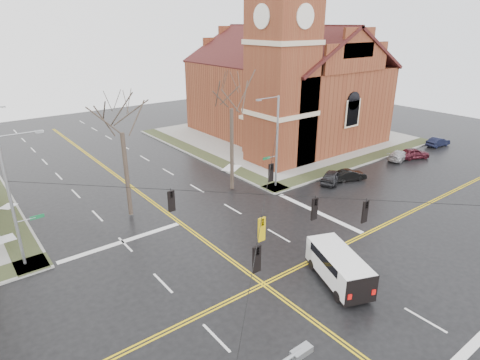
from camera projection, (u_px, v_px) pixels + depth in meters
ground at (263, 284)px, 25.37m from camera, size 120.00×120.00×0.00m
sidewalks at (263, 283)px, 25.35m from camera, size 80.00×80.00×0.17m
road_markings at (263, 284)px, 25.37m from camera, size 100.00×100.00×0.01m
church at (284, 78)px, 54.60m from camera, size 24.28×27.48×27.50m
signal_pole_ne at (276, 140)px, 38.46m from camera, size 2.75×0.22×9.00m
signal_pole_nw at (13, 199)px, 25.60m from camera, size 2.75×0.22×9.00m
span_wires at (266, 195)px, 23.10m from camera, size 23.02×23.02×0.03m
traffic_signals at (273, 210)px, 22.88m from camera, size 8.21×8.26×1.30m
cargo_van at (337, 264)px, 25.36m from camera, size 3.89×5.71×2.03m
parked_car_a at (332, 176)px, 41.25m from camera, size 4.24×3.02×1.34m
parked_car_b at (350, 175)px, 41.87m from camera, size 3.69×2.35×1.15m
parked_car_c at (400, 155)px, 48.08m from camera, size 4.18×2.14×1.16m
parked_car_d at (414, 153)px, 48.56m from camera, size 4.17×2.88×1.32m
parked_car_e at (438, 142)px, 53.39m from camera, size 3.77×1.65×1.20m
tree_nw_near at (121, 127)px, 31.51m from camera, size 4.00×4.00×10.73m
tree_ne at (231, 103)px, 36.54m from camera, size 4.00×4.00×11.88m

